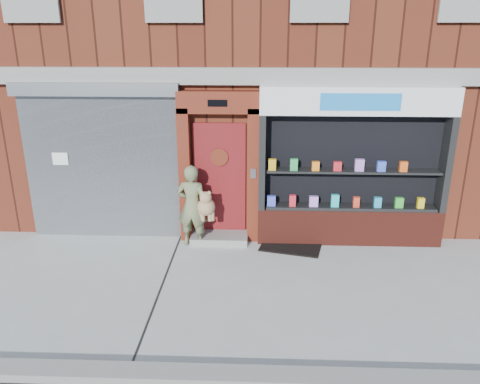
{
  "coord_description": "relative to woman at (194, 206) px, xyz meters",
  "views": [
    {
      "loc": [
        -0.02,
        -6.64,
        3.92
      ],
      "look_at": [
        -0.32,
        1.0,
        1.28
      ],
      "focal_mm": 35.0,
      "sensor_mm": 36.0,
      "label": 1
    }
  ],
  "objects": [
    {
      "name": "shutter_bay",
      "position": [
        -1.8,
        0.39,
        0.92
      ],
      "size": [
        3.1,
        0.3,
        3.04
      ],
      "color": "gray",
      "rests_on": "ground"
    },
    {
      "name": "pharmacy_bay",
      "position": [
        2.95,
        0.27,
        0.57
      ],
      "size": [
        3.5,
        0.41,
        3.0
      ],
      "color": "#5C1E15",
      "rests_on": "ground"
    },
    {
      "name": "red_door_bay",
      "position": [
        0.46,
        0.32,
        0.66
      ],
      "size": [
        1.52,
        0.58,
        2.9
      ],
      "color": "#591B0F",
      "rests_on": "ground"
    },
    {
      "name": "ground",
      "position": [
        1.21,
        -1.54,
        -0.8
      ],
      "size": [
        80.0,
        80.0,
        0.0
      ],
      "primitive_type": "plane",
      "color": "#9E9E99",
      "rests_on": "ground"
    },
    {
      "name": "woman",
      "position": [
        0.0,
        0.0,
        0.0
      ],
      "size": [
        0.75,
        0.46,
        1.59
      ],
      "color": "#636A45",
      "rests_on": "ground"
    },
    {
      "name": "curb",
      "position": [
        1.21,
        -3.69,
        -0.74
      ],
      "size": [
        60.0,
        0.3,
        0.12
      ],
      "primitive_type": "cube",
      "color": "gray",
      "rests_on": "ground"
    },
    {
      "name": "doormat",
      "position": [
        1.85,
        0.01,
        -0.79
      ],
      "size": [
        1.27,
        1.02,
        0.03
      ],
      "primitive_type": "cube",
      "rotation": [
        0.0,
        0.0,
        -0.23
      ],
      "color": "black",
      "rests_on": "ground"
    },
    {
      "name": "building",
      "position": [
        1.21,
        4.45,
        3.2
      ],
      "size": [
        12.0,
        8.16,
        8.0
      ],
      "color": "#4E1D11",
      "rests_on": "ground"
    }
  ]
}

